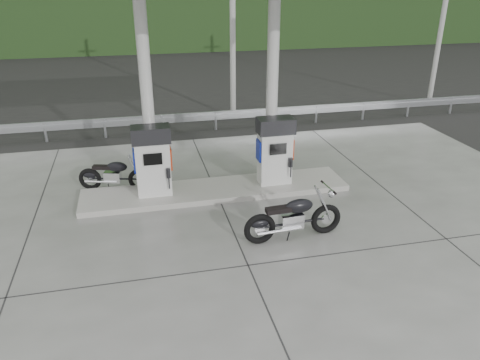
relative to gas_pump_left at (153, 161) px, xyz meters
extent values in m
plane|color=black|center=(1.60, -2.50, -1.07)|extent=(160.00, 160.00, 0.00)
cube|color=slate|center=(1.60, -2.50, -1.06)|extent=(18.00, 14.00, 0.02)
cube|color=#A2A097|center=(1.60, 0.00, -0.98)|extent=(7.00, 1.40, 0.15)
cylinder|color=silver|center=(0.00, 0.40, 1.60)|extent=(0.30, 0.30, 5.00)
cylinder|color=silver|center=(3.20, 0.40, 1.60)|extent=(0.30, 0.30, 5.00)
cube|color=black|center=(1.60, 9.00, -1.07)|extent=(60.00, 7.00, 0.01)
cylinder|color=#999A94|center=(3.60, 7.00, 2.93)|extent=(0.22, 0.22, 8.00)
cylinder|color=#999A94|center=(12.60, 7.00, 2.93)|extent=(0.22, 0.22, 8.00)
cube|color=black|center=(1.60, 27.50, 1.93)|extent=(80.00, 6.00, 6.00)
camera|label=1|loc=(-0.35, -11.12, 4.28)|focal=35.00mm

